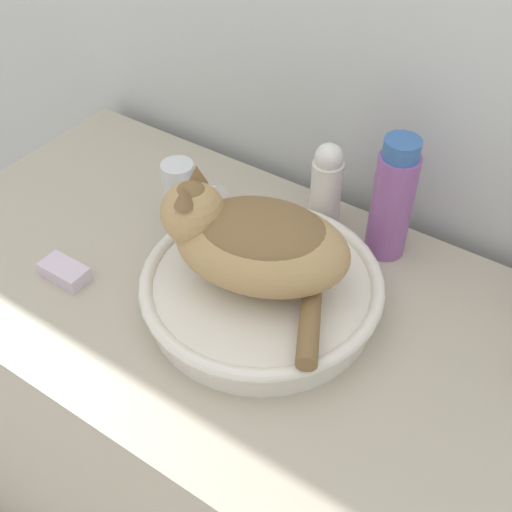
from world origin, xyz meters
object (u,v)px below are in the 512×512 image
(cat, at_px, (254,240))
(deodorant_stick, at_px, (328,187))
(faucet, at_px, (184,194))
(soap_bar, at_px, (65,272))
(mouthwash_bottle, at_px, (393,200))

(cat, xyz_separation_m, deodorant_stick, (-0.00, 0.21, -0.05))
(deodorant_stick, bearing_deg, cat, -89.62)
(faucet, distance_m, soap_bar, 0.22)
(cat, distance_m, mouthwash_bottle, 0.24)
(deodorant_stick, height_order, mouthwash_bottle, mouthwash_bottle)
(mouthwash_bottle, bearing_deg, deodorant_stick, 180.00)
(faucet, distance_m, mouthwash_bottle, 0.32)
(soap_bar, bearing_deg, mouthwash_bottle, 41.40)
(cat, bearing_deg, soap_bar, 6.07)
(deodorant_stick, relative_size, mouthwash_bottle, 0.76)
(cat, relative_size, deodorant_stick, 1.85)
(deodorant_stick, xyz_separation_m, soap_bar, (-0.27, -0.33, -0.07))
(mouthwash_bottle, distance_m, soap_bar, 0.51)
(cat, height_order, soap_bar, cat)
(soap_bar, bearing_deg, cat, 23.73)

